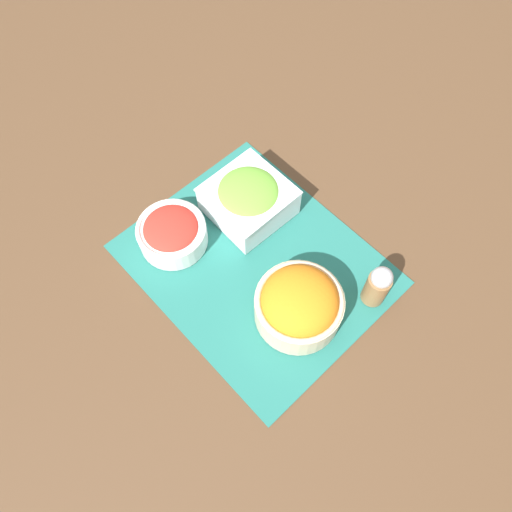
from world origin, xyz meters
The scene contains 6 objects.
ground_plane centered at (0.00, 0.00, 0.00)m, with size 3.00×3.00×0.00m, color #513823.
placemat centered at (0.00, 0.00, 0.00)m, with size 0.46×0.37×0.00m.
lettuce_bowl centered at (-0.10, 0.07, 0.04)m, with size 0.14×0.14×0.08m.
carrot_bowl centered at (0.12, -0.02, 0.05)m, with size 0.15×0.15×0.09m.
tomato_bowl centered at (-0.14, -0.08, 0.04)m, with size 0.13×0.13×0.06m.
pepper_shaker centered at (0.19, 0.11, 0.05)m, with size 0.04×0.04×0.10m.
Camera 1 is at (0.30, -0.29, 0.84)m, focal length 35.00 mm.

